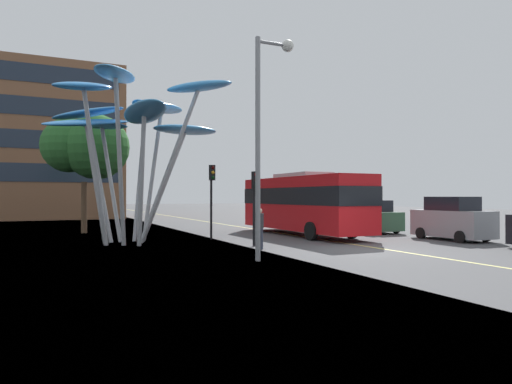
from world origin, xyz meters
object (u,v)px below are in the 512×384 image
Objects in this scene: car_parked_far at (371,217)px; pedestrian at (260,229)px; traffic_light_kerb_near at (255,192)px; car_side_street at (324,214)px; leaf_sculpture at (135,117)px; traffic_light_kerb_far at (212,186)px; street_lamp at (266,119)px; red_bus at (302,201)px; car_parked_mid at (452,220)px.

car_parked_far reaches higher than pedestrian.
traffic_light_kerb_near is 14.87m from car_side_street.
traffic_light_kerb_far is at bearing -2.35° from leaf_sculpture.
car_parked_far is 11.76m from pedestrian.
traffic_light_kerb_far is 0.49× the size of street_lamp.
traffic_light_kerb_near is at bearing 70.15° from street_lamp.
leaf_sculpture is at bearing -178.42° from red_bus.
leaf_sculpture reaches higher than street_lamp.
traffic_light_kerb_near is at bearing 76.01° from pedestrian.
car_parked_far is at bearing 94.61° from car_parked_mid.
traffic_light_kerb_far is at bearing 99.36° from traffic_light_kerb_near.
traffic_light_kerb_far is 12.63m from car_parked_mid.
pedestrian is (4.35, -5.24, -5.27)m from leaf_sculpture.
red_bus is at bearing -132.11° from car_side_street.
red_bus is 1.37× the size of street_lamp.
pedestrian is (-10.78, -11.50, -0.04)m from car_side_street.
street_lamp is at bearing -96.20° from traffic_light_kerb_far.
traffic_light_kerb_far is 2.22× the size of pedestrian.
traffic_light_kerb_far is at bearing 94.35° from pedestrian.
car_parked_far is at bearing 2.43° from traffic_light_kerb_far.
leaf_sculpture reaches higher than traffic_light_kerb_near.
traffic_light_kerb_far is 0.94× the size of car_parked_far.
traffic_light_kerb_near is 4.06m from traffic_light_kerb_far.
car_parked_far is 0.52× the size of street_lamp.
car_parked_far is at bearing 23.75° from traffic_light_kerb_near.
red_bus is 5.11m from car_parked_far.
traffic_light_kerb_near is at bearing -41.95° from leaf_sculpture.
leaf_sculpture is 2.14× the size of car_parked_mid.
car_parked_far reaches higher than car_side_street.
leaf_sculpture reaches higher than traffic_light_kerb_far.
pedestrian is at bearing -85.65° from traffic_light_kerb_far.
car_parked_mid reaches higher than car_parked_far.
traffic_light_kerb_far is (-0.66, 3.99, 0.36)m from traffic_light_kerb_near.
leaf_sculpture is 2.15× the size of car_parked_far.
leaf_sculpture is 17.19m from car_side_street.
leaf_sculpture is at bearing -178.86° from car_parked_far.
red_bus is 1.22× the size of leaf_sculpture.
car_parked_far is at bearing 36.93° from street_lamp.
traffic_light_kerb_near is 1.92× the size of pedestrian.
traffic_light_kerb_far reaches higher than car_side_street.
traffic_light_kerb_near is (4.62, -4.15, -3.70)m from leaf_sculpture.
leaf_sculpture is 2.63× the size of traffic_light_kerb_near.
red_bus reaches higher than car_parked_far.
red_bus is at bearing -179.72° from car_parked_far.
traffic_light_kerb_far reaches higher than car_parked_mid.
traffic_light_kerb_near reaches higher than pedestrian.
traffic_light_kerb_near is 0.82× the size of car_parked_far.
traffic_light_kerb_near is 0.87× the size of traffic_light_kerb_far.
traffic_light_kerb_near reaches higher than car_parked_far.
car_parked_mid is at bearing -85.39° from car_parked_far.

